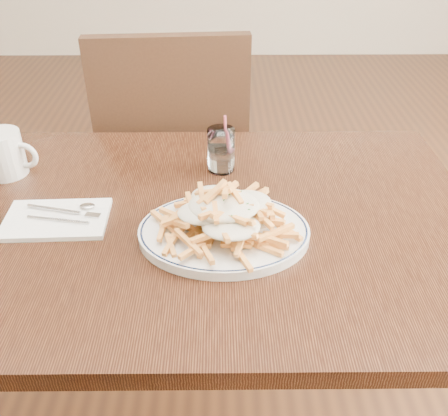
{
  "coord_description": "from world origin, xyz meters",
  "views": [
    {
      "loc": [
        0.05,
        -0.86,
        1.36
      ],
      "look_at": [
        0.06,
        -0.08,
        0.82
      ],
      "focal_mm": 40.0,
      "sensor_mm": 36.0,
      "label": 1
    }
  ],
  "objects_px": {
    "loaded_fries": "(224,211)",
    "coffee_mug": "(4,154)",
    "table": "(199,244)",
    "chair_far": "(175,156)",
    "water_glass": "(221,152)",
    "fries_plate": "(224,232)"
  },
  "relations": [
    {
      "from": "loaded_fries",
      "to": "coffee_mug",
      "type": "xyz_separation_m",
      "value": [
        -0.51,
        0.25,
        -0.01
      ]
    },
    {
      "from": "table",
      "to": "coffee_mug",
      "type": "height_order",
      "value": "coffee_mug"
    },
    {
      "from": "chair_far",
      "to": "table",
      "type": "bearing_deg",
      "value": -80.45
    },
    {
      "from": "coffee_mug",
      "to": "water_glass",
      "type": "bearing_deg",
      "value": 1.81
    },
    {
      "from": "table",
      "to": "fries_plate",
      "type": "distance_m",
      "value": 0.13
    },
    {
      "from": "water_glass",
      "to": "coffee_mug",
      "type": "distance_m",
      "value": 0.51
    },
    {
      "from": "chair_far",
      "to": "loaded_fries",
      "type": "distance_m",
      "value": 0.75
    },
    {
      "from": "table",
      "to": "fries_plate",
      "type": "height_order",
      "value": "fries_plate"
    },
    {
      "from": "loaded_fries",
      "to": "coffee_mug",
      "type": "height_order",
      "value": "coffee_mug"
    },
    {
      "from": "coffee_mug",
      "to": "table",
      "type": "bearing_deg",
      "value": -21.14
    },
    {
      "from": "table",
      "to": "chair_far",
      "type": "relative_size",
      "value": 1.21
    },
    {
      "from": "loaded_fries",
      "to": "coffee_mug",
      "type": "distance_m",
      "value": 0.57
    },
    {
      "from": "chair_far",
      "to": "coffee_mug",
      "type": "xyz_separation_m",
      "value": [
        -0.36,
        -0.43,
        0.24
      ]
    },
    {
      "from": "coffee_mug",
      "to": "fries_plate",
      "type": "bearing_deg",
      "value": -26.35
    },
    {
      "from": "table",
      "to": "coffee_mug",
      "type": "xyz_separation_m",
      "value": [
        -0.46,
        0.18,
        0.13
      ]
    },
    {
      "from": "fries_plate",
      "to": "chair_far",
      "type": "bearing_deg",
      "value": 102.94
    },
    {
      "from": "table",
      "to": "coffee_mug",
      "type": "distance_m",
      "value": 0.51
    },
    {
      "from": "fries_plate",
      "to": "table",
      "type": "bearing_deg",
      "value": 125.58
    },
    {
      "from": "chair_far",
      "to": "loaded_fries",
      "type": "height_order",
      "value": "chair_far"
    },
    {
      "from": "coffee_mug",
      "to": "chair_far",
      "type": "bearing_deg",
      "value": 50.5
    },
    {
      "from": "chair_far",
      "to": "water_glass",
      "type": "height_order",
      "value": "chair_far"
    },
    {
      "from": "chair_far",
      "to": "water_glass",
      "type": "relative_size",
      "value": 6.89
    }
  ]
}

